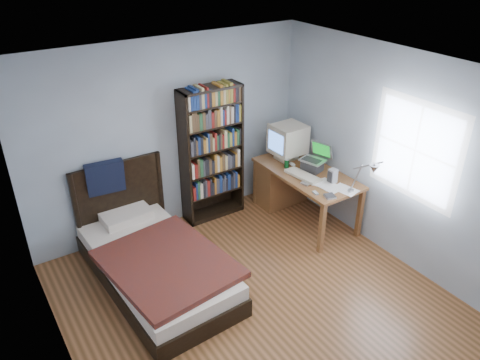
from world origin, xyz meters
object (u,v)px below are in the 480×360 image
Objects in this scene: keyboard at (303,176)px; speaker at (333,176)px; desk at (286,180)px; crt_monitor at (288,140)px; bed at (153,259)px; laptop at (313,163)px; desk_lamp at (371,171)px; soda_can at (287,164)px; bookshelf at (212,154)px.

keyboard is 0.39m from speaker.
keyboard is at bearing -105.04° from desk.
bed is at bearing -167.86° from crt_monitor.
bed is (-2.36, -0.02, -0.59)m from laptop.
crt_monitor is 0.51m from laptop.
keyboard is (-0.12, 0.97, -0.45)m from desk_lamp.
soda_can is 0.05× the size of bed.
soda_can is (-0.23, 0.65, -0.04)m from speaker.
desk is 1.66m from desk_lamp.
keyboard is at bearing 97.30° from desk_lamp.
laptop is at bearing 9.65° from keyboard.
crt_monitor is 4.33× the size of soda_can.
speaker is 0.10× the size of bookshelf.
bed is (-2.13, 0.06, -0.50)m from keyboard.
laptop is at bearing -36.04° from bookshelf.
soda_can is 1.01m from bookshelf.
soda_can is 2.20m from bed.
bed is at bearing -179.58° from laptop.
crt_monitor is 0.27× the size of bookshelf.
speaker is 1.61m from bookshelf.
crt_monitor is 2.47m from bed.
soda_can is (-0.18, -0.22, -0.23)m from crt_monitor.
soda_can is (-0.14, 1.30, -0.41)m from desk_lamp.
bed is at bearing -169.12° from desk.
desk is 3.02× the size of crt_monitor.
bookshelf is at bearing 126.68° from speaker.
laptop is 0.76× the size of keyboard.
speaker is at bearing -84.33° from desk.
bookshelf is (-0.86, 0.87, 0.18)m from keyboard.
bed is at bearing 165.52° from speaker.
laptop is 2.06× the size of speaker.
crt_monitor reaches higher than desk.
laptop is at bearing 81.55° from speaker.
laptop is at bearing 84.03° from desk_lamp.
laptop reaches higher than keyboard.
speaker is 0.69m from soda_can.
desk_lamp is at bearing -91.58° from crt_monitor.
crt_monitor is at bearing 50.95° from soda_can.
bookshelf reaches higher than desk_lamp.
crt_monitor is at bearing 65.06° from keyboard.
keyboard is 4.33× the size of soda_can.
desk_lamp is 5.07× the size of soda_can.
laptop is 0.21× the size of bookshelf.
desk_lamp is (-0.11, -1.05, 0.36)m from laptop.
bookshelf is 1.65m from bed.
bookshelf is at bearing 143.96° from laptop.
crt_monitor is 0.36m from soda_can.
bookshelf is at bearing 147.33° from soda_can.
laptop is 0.17× the size of bed.
bookshelf is (-1.03, 0.32, -0.08)m from crt_monitor.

